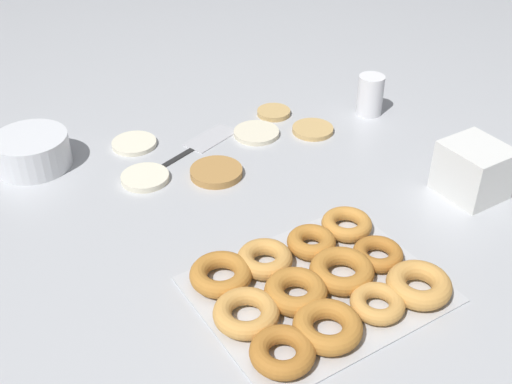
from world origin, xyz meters
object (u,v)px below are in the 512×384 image
Objects in this scene: pancake_0 at (145,178)px; pancake_5 at (274,112)px; pancake_1 at (134,143)px; spatula at (202,143)px; pancake_2 at (256,133)px; donut_tray at (317,285)px; pancake_4 at (313,129)px; batter_bowl at (32,151)px; pancake_3 at (216,172)px; container_stack at (473,170)px; paper_cup at (370,95)px.

pancake_0 is 1.23× the size of pancake_5.
pancake_1 is 0.36× the size of spatula.
donut_tray is (-0.20, -0.51, 0.01)m from pancake_2.
pancake_1 is at bearing 156.75° from pancake_4.
batter_bowl reaches higher than donut_tray.
pancake_0 reaches higher than pancake_2.
pancake_4 is 0.61× the size of batter_bowl.
pancake_3 reaches higher than pancake_5.
batter_bowl reaches higher than pancake_4.
pancake_5 is 0.22m from spatula.
pancake_1 is 0.23m from pancake_3.
batter_bowl is 1.30× the size of container_stack.
pancake_5 is 0.52m from container_stack.
pancake_1 is 1.02× the size of paper_cup.
pancake_1 is 0.42m from pancake_4.
pancake_2 is 0.55m from donut_tray.
pancake_5 reaches higher than pancake_1.
paper_cup is (0.56, -0.17, 0.04)m from pancake_1.
pancake_0 is 0.19m from spatula.
pancake_4 is 0.64m from batter_bowl.
spatula is (0.17, 0.07, -0.00)m from pancake_0.
spatula is (0.14, -0.08, -0.00)m from pancake_1.
batter_bowl reaches higher than pancake_2.
pancake_3 is 0.14m from spatula.
pancake_2 is 1.08× the size of paper_cup.
pancake_1 is 0.91× the size of pancake_3.
pancake_3 reaches higher than pancake_1.
pancake_3 is at bearing -147.26° from pancake_5.
pancake_1 is 0.62m from donut_tray.
pancake_0 reaches higher than pancake_1.
pancake_4 is at bearing 108.01° from container_stack.
spatula is (0.04, 0.13, -0.01)m from pancake_3.
paper_cup is at bearing -1.80° from pancake_0.
pancake_3 is (-0.17, -0.10, 0.00)m from pancake_2.
pancake_2 and pancake_4 have the same top height.
pancake_4 is at bearing -18.45° from batter_bowl.
paper_cup is (0.78, -0.20, 0.01)m from batter_bowl.
donut_tray is 3.94× the size of paper_cup.
paper_cup is at bearing 0.53° from pancake_4.
pancake_5 is (0.36, -0.05, 0.00)m from pancake_1.
spatula is (0.36, -0.11, -0.03)m from batter_bowl.
container_stack is 0.38m from paper_cup.
paper_cup is at bearing -30.19° from pancake_5.
spatula is at bearing 166.43° from pancake_2.
pancake_5 is at bearing -8.03° from batter_bowl.
pancake_1 is 0.16m from spatula.
spatula is at bearing 82.61° from donut_tray.
paper_cup is (0.21, -0.12, 0.04)m from pancake_5.
donut_tray is 3.19× the size of container_stack.
container_stack is at bearing 9.16° from donut_tray.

